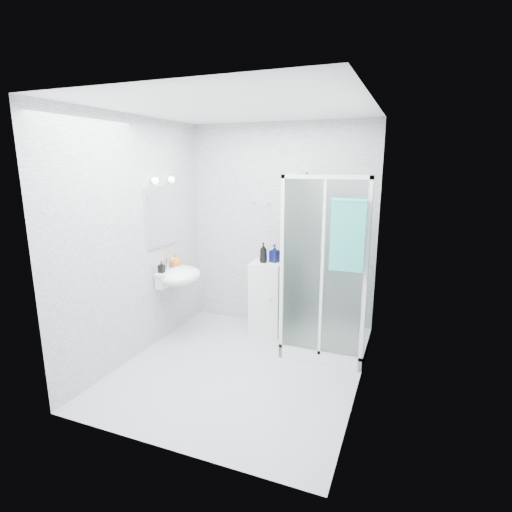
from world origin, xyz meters
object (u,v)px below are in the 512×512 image
at_px(hand_towel, 348,234).
at_px(storage_cabinet, 267,298).
at_px(soap_dispenser_orange, 176,260).
at_px(soap_dispenser_black, 161,267).
at_px(shampoo_bottle_a, 263,253).
at_px(wall_basin, 179,276).
at_px(shampoo_bottle_b, 275,253).
at_px(shower_enclosure, 320,313).

bearing_deg(hand_towel, storage_cabinet, 148.62).
relative_size(soap_dispenser_orange, soap_dispenser_black, 1.28).
xyz_separation_m(storage_cabinet, shampoo_bottle_a, (-0.04, -0.03, 0.58)).
bearing_deg(soap_dispenser_black, wall_basin, 52.34).
distance_m(hand_towel, soap_dispenser_black, 2.17).
bearing_deg(shampoo_bottle_b, soap_dispenser_black, -145.73).
distance_m(storage_cabinet, shampoo_bottle_b, 0.58).
bearing_deg(soap_dispenser_black, storage_cabinet, 34.56).
height_order(shampoo_bottle_b, soap_dispenser_black, shampoo_bottle_b).
xyz_separation_m(wall_basin, soap_dispenser_black, (-0.12, -0.16, 0.14)).
height_order(storage_cabinet, soap_dispenser_black, soap_dispenser_black).
bearing_deg(shampoo_bottle_b, storage_cabinet, -149.73).
height_order(wall_basin, soap_dispenser_orange, soap_dispenser_orange).
distance_m(shower_enclosure, storage_cabinet, 0.77).
bearing_deg(storage_cabinet, soap_dispenser_orange, -161.09).
xyz_separation_m(storage_cabinet, shampoo_bottle_b, (0.08, 0.05, 0.57)).
xyz_separation_m(hand_towel, shampoo_bottle_a, (-1.10, 0.61, -0.40)).
bearing_deg(shampoo_bottle_a, soap_dispenser_black, -145.65).
distance_m(storage_cabinet, shampoo_bottle_a, 0.59).
height_order(wall_basin, shampoo_bottle_a, shampoo_bottle_a).
bearing_deg(shower_enclosure, soap_dispenser_black, -164.99).
bearing_deg(storage_cabinet, wall_basin, -152.63).
bearing_deg(soap_dispenser_orange, hand_towel, -5.71).
bearing_deg(wall_basin, soap_dispenser_orange, 132.40).
bearing_deg(shampoo_bottle_b, shampoo_bottle_a, -146.44).
height_order(storage_cabinet, shampoo_bottle_a, shampoo_bottle_a).
bearing_deg(shower_enclosure, soap_dispenser_orange, -173.81).
distance_m(shampoo_bottle_a, soap_dispenser_orange, 1.08).
distance_m(wall_basin, hand_towel, 2.09).
height_order(shower_enclosure, storage_cabinet, shower_enclosure).
bearing_deg(shower_enclosure, shampoo_bottle_b, 156.09).
height_order(shower_enclosure, hand_towel, shower_enclosure).
relative_size(shampoo_bottle_b, soap_dispenser_orange, 1.22).
distance_m(hand_towel, shampoo_bottle_a, 1.32).
height_order(soap_dispenser_orange, soap_dispenser_black, soap_dispenser_orange).
height_order(storage_cabinet, soap_dispenser_orange, soap_dispenser_orange).
relative_size(shower_enclosure, shampoo_bottle_b, 9.17).
xyz_separation_m(soap_dispenser_orange, soap_dispenser_black, (-0.01, -0.29, -0.02)).
distance_m(shower_enclosure, wall_basin, 1.72).
relative_size(storage_cabinet, soap_dispenser_black, 6.62).
bearing_deg(shower_enclosure, shampoo_bottle_a, 164.64).
distance_m(wall_basin, soap_dispenser_black, 0.24).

